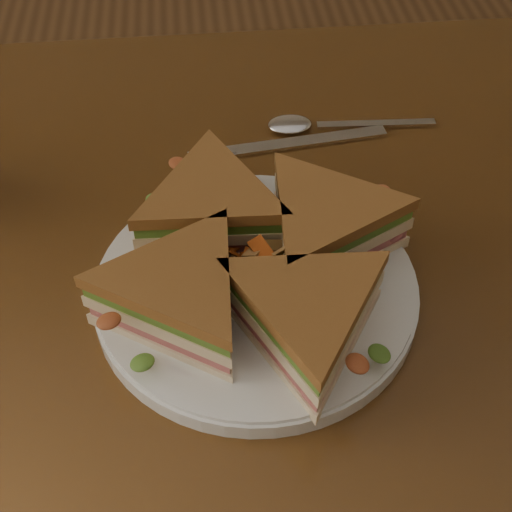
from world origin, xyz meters
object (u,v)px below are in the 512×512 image
(table, at_px, (251,327))
(sandwich_wedges, at_px, (256,260))
(knife, at_px, (282,145))
(plate, at_px, (256,289))
(spoon, at_px, (311,125))

(table, bearing_deg, sandwich_wedges, -88.46)
(sandwich_wedges, distance_m, knife, 0.21)
(knife, bearing_deg, plate, -109.92)
(sandwich_wedges, bearing_deg, spoon, 70.22)
(spoon, xyz_separation_m, knife, (-0.04, -0.03, -0.00))
(spoon, height_order, knife, spoon)
(table, bearing_deg, spoon, 66.19)
(knife, bearing_deg, sandwich_wedges, -109.92)
(plate, bearing_deg, sandwich_wedges, -142.70)
(plate, relative_size, sandwich_wedges, 0.83)
(table, relative_size, plate, 4.34)
(spoon, bearing_deg, knife, -137.24)
(sandwich_wedges, xyz_separation_m, knife, (0.05, 0.20, -0.04))
(table, distance_m, knife, 0.20)
(spoon, bearing_deg, plate, -106.81)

